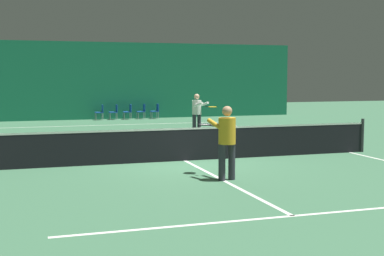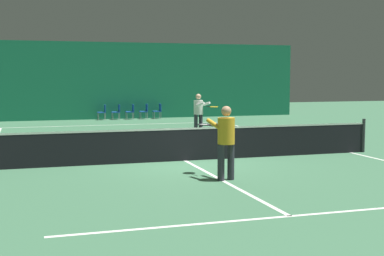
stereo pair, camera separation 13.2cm
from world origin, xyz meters
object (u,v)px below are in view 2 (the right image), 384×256
Objects in this scene: courtside_chair_2 at (131,111)px; courtside_chair_4 at (158,110)px; player_far at (199,111)px; tennis_net at (185,143)px; courtside_chair_0 at (103,111)px; courtside_chair_1 at (117,111)px; courtside_chair_3 at (145,110)px; player_near at (225,137)px.

courtside_chair_4 is (1.58, 0.00, 0.00)m from courtside_chair_2.
courtside_chair_4 is (0.32, 8.56, -0.50)m from player_far.
tennis_net reaches higher than courtside_chair_2.
tennis_net is 7.10m from player_far.
courtside_chair_1 is (0.79, 0.00, 0.00)m from courtside_chair_0.
courtside_chair_2 and courtside_chair_3 have the same top height.
player_far is 8.67m from courtside_chair_2.
player_far reaches higher than courtside_chair_4.
courtside_chair_4 is (2.37, 0.00, 0.00)m from courtside_chair_1.
courtside_chair_1 is (0.52, 15.16, -0.03)m from tennis_net.
courtside_chair_0 is at bearing -90.00° from courtside_chair_2.
courtside_chair_3 is at bearing 90.00° from courtside_chair_0.
courtside_chair_2 is at bearing -90.00° from courtside_chair_3.
courtside_chair_0 is 2.37m from courtside_chair_3.
tennis_net reaches higher than courtside_chair_1.
courtside_chair_1 is 1.00× the size of courtside_chair_4.
courtside_chair_2 is (1.30, 15.16, -0.03)m from tennis_net.
courtside_chair_4 is at bearing 90.00° from courtside_chair_3.
player_near is 2.07× the size of courtside_chair_3.
player_near is 2.07× the size of courtside_chair_1.
courtside_chair_0 and courtside_chair_4 have the same top height.
player_far is 2.01× the size of courtside_chair_0.
tennis_net is 14.29× the size of courtside_chair_2.
tennis_net is 14.29× the size of courtside_chair_4.
player_near is 18.28m from courtside_chair_3.
tennis_net is 15.22m from courtside_chair_2.
courtside_chair_4 is at bearing 90.00° from courtside_chair_1.
courtside_chair_2 is (-1.26, 8.56, -0.50)m from player_far.
courtside_chair_0 is 1.00× the size of courtside_chair_2.
player_near is at bearing -1.36° from courtside_chair_1.
tennis_net is at bearing -10.76° from courtside_chair_4.
player_near is at bearing 1.12° from courtside_chair_0.
courtside_chair_2 is 1.00× the size of courtside_chair_4.
courtside_chair_0 is at bearing -10.27° from player_near.
courtside_chair_1 is at bearing 88.05° from tennis_net.
courtside_chair_1 and courtside_chair_2 have the same top height.
courtside_chair_3 is at bearing 82.14° from tennis_net.
courtside_chair_4 is (2.88, 15.16, -0.03)m from tennis_net.
courtside_chair_3 is (0.79, 0.00, 0.00)m from courtside_chair_2.
tennis_net is at bearing -9.81° from player_near.
courtside_chair_4 is at bearing 79.24° from tennis_net.
player_far is at bearing 3.12° from courtside_chair_3.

